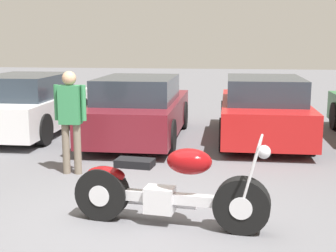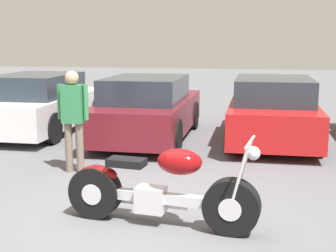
# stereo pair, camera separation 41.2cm
# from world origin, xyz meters

# --- Properties ---
(ground_plane) EXTENTS (60.00, 60.00, 0.00)m
(ground_plane) POSITION_xyz_m (0.00, 0.00, 0.00)
(ground_plane) COLOR slate
(motorcycle) EXTENTS (2.31, 0.74, 1.08)m
(motorcycle) POSITION_xyz_m (0.33, -0.07, 0.43)
(motorcycle) COLOR black
(motorcycle) RESTS_ON ground_plane
(parked_car_white) EXTENTS (1.82, 4.17, 1.37)m
(parked_car_white) POSITION_xyz_m (-3.54, 4.98, 0.65)
(parked_car_white) COLOR white
(parked_car_white) RESTS_ON ground_plane
(parked_car_maroon) EXTENTS (1.82, 4.17, 1.37)m
(parked_car_maroon) POSITION_xyz_m (-0.89, 4.64, 0.65)
(parked_car_maroon) COLOR maroon
(parked_car_maroon) RESTS_ON ground_plane
(parked_car_red) EXTENTS (1.82, 4.17, 1.37)m
(parked_car_red) POSITION_xyz_m (1.76, 4.93, 0.65)
(parked_car_red) COLOR red
(parked_car_red) RESTS_ON ground_plane
(person_standing) EXTENTS (0.52, 0.22, 1.66)m
(person_standing) POSITION_xyz_m (-1.48, 1.85, 0.98)
(person_standing) COLOR #726656
(person_standing) RESTS_ON ground_plane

